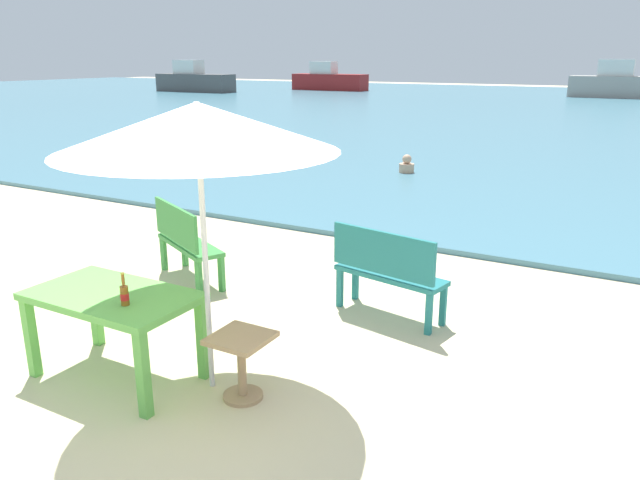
{
  "coord_description": "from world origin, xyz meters",
  "views": [
    {
      "loc": [
        2.78,
        -2.83,
        2.61
      ],
      "look_at": [
        -0.49,
        3.0,
        0.6
      ],
      "focal_mm": 34.27,
      "sensor_mm": 36.0,
      "label": 1
    }
  ],
  "objects_px": {
    "boat_ferry": "(194,80)",
    "boat_barge": "(623,84)",
    "patio_umbrella": "(198,127)",
    "bench_green_left": "(184,238)",
    "bench_teal_center": "(387,268)",
    "boat_cargo_ship": "(329,80)",
    "side_table_wood": "(241,357)",
    "swimmer_person": "(407,165)",
    "beer_bottle_amber": "(124,294)",
    "picnic_table_green": "(113,305)"
  },
  "relations": [
    {
      "from": "swimmer_person",
      "to": "picnic_table_green",
      "type": "bearing_deg",
      "value": -82.65
    },
    {
      "from": "bench_green_left",
      "to": "boat_ferry",
      "type": "bearing_deg",
      "value": 130.28
    },
    {
      "from": "beer_bottle_amber",
      "to": "boat_barge",
      "type": "xyz_separation_m",
      "value": [
        0.69,
        41.54,
        0.08
      ]
    },
    {
      "from": "beer_bottle_amber",
      "to": "patio_umbrella",
      "type": "xyz_separation_m",
      "value": [
        0.5,
        0.39,
        1.26
      ]
    },
    {
      "from": "bench_green_left",
      "to": "boat_cargo_ship",
      "type": "height_order",
      "value": "boat_cargo_ship"
    },
    {
      "from": "swimmer_person",
      "to": "boat_barge",
      "type": "height_order",
      "value": "boat_barge"
    },
    {
      "from": "swimmer_person",
      "to": "bench_green_left",
      "type": "bearing_deg",
      "value": -88.45
    },
    {
      "from": "patio_umbrella",
      "to": "boat_ferry",
      "type": "bearing_deg",
      "value": 130.6
    },
    {
      "from": "patio_umbrella",
      "to": "boat_ferry",
      "type": "relative_size",
      "value": 0.36
    },
    {
      "from": "bench_green_left",
      "to": "bench_teal_center",
      "type": "bearing_deg",
      "value": 4.22
    },
    {
      "from": "beer_bottle_amber",
      "to": "swimmer_person",
      "type": "bearing_deg",
      "value": 98.9
    },
    {
      "from": "boat_barge",
      "to": "boat_cargo_ship",
      "type": "bearing_deg",
      "value": -177.27
    },
    {
      "from": "beer_bottle_amber",
      "to": "boat_cargo_ship",
      "type": "height_order",
      "value": "boat_cargo_ship"
    },
    {
      "from": "bench_green_left",
      "to": "swimmer_person",
      "type": "xyz_separation_m",
      "value": [
        -0.21,
        7.71,
        -0.3
      ]
    },
    {
      "from": "beer_bottle_amber",
      "to": "bench_teal_center",
      "type": "height_order",
      "value": "beer_bottle_amber"
    },
    {
      "from": "picnic_table_green",
      "to": "boat_cargo_ship",
      "type": "relative_size",
      "value": 0.23
    },
    {
      "from": "picnic_table_green",
      "to": "bench_teal_center",
      "type": "distance_m",
      "value": 2.68
    },
    {
      "from": "picnic_table_green",
      "to": "boat_cargo_ship",
      "type": "bearing_deg",
      "value": 116.25
    },
    {
      "from": "boat_ferry",
      "to": "boat_barge",
      "type": "bearing_deg",
      "value": 15.4
    },
    {
      "from": "beer_bottle_amber",
      "to": "bench_teal_center",
      "type": "xyz_separation_m",
      "value": [
        1.19,
        2.36,
        -0.31
      ]
    },
    {
      "from": "patio_umbrella",
      "to": "bench_green_left",
      "type": "height_order",
      "value": "patio_umbrella"
    },
    {
      "from": "patio_umbrella",
      "to": "boat_ferry",
      "type": "distance_m",
      "value": 43.81
    },
    {
      "from": "bench_teal_center",
      "to": "swimmer_person",
      "type": "xyz_separation_m",
      "value": [
        -2.74,
        7.53,
        -0.3
      ]
    },
    {
      "from": "side_table_wood",
      "to": "boat_barge",
      "type": "height_order",
      "value": "boat_barge"
    },
    {
      "from": "bench_green_left",
      "to": "boat_ferry",
      "type": "distance_m",
      "value": 41.24
    },
    {
      "from": "bench_green_left",
      "to": "swimmer_person",
      "type": "distance_m",
      "value": 7.72
    },
    {
      "from": "boat_ferry",
      "to": "boat_cargo_ship",
      "type": "xyz_separation_m",
      "value": [
        7.78,
        6.91,
        -0.04
      ]
    },
    {
      "from": "picnic_table_green",
      "to": "boat_cargo_ship",
      "type": "distance_m",
      "value": 45.06
    },
    {
      "from": "boat_ferry",
      "to": "swimmer_person",
      "type": "bearing_deg",
      "value": -41.92
    },
    {
      "from": "bench_teal_center",
      "to": "boat_cargo_ship",
      "type": "height_order",
      "value": "boat_cargo_ship"
    },
    {
      "from": "beer_bottle_amber",
      "to": "bench_teal_center",
      "type": "distance_m",
      "value": 2.67
    },
    {
      "from": "picnic_table_green",
      "to": "boat_cargo_ship",
      "type": "xyz_separation_m",
      "value": [
        -19.93,
        40.42,
        0.22
      ]
    },
    {
      "from": "patio_umbrella",
      "to": "bench_green_left",
      "type": "relative_size",
      "value": 1.86
    },
    {
      "from": "patio_umbrella",
      "to": "bench_teal_center",
      "type": "distance_m",
      "value": 2.62
    },
    {
      "from": "bench_green_left",
      "to": "boat_barge",
      "type": "distance_m",
      "value": 39.42
    },
    {
      "from": "bench_green_left",
      "to": "boat_barge",
      "type": "height_order",
      "value": "boat_barge"
    },
    {
      "from": "boat_barge",
      "to": "boat_cargo_ship",
      "type": "xyz_separation_m",
      "value": [
        -20.91,
        -1.0,
        -0.07
      ]
    },
    {
      "from": "side_table_wood",
      "to": "boat_cargo_ship",
      "type": "height_order",
      "value": "boat_cargo_ship"
    },
    {
      "from": "swimmer_person",
      "to": "boat_ferry",
      "type": "xyz_separation_m",
      "value": [
        -26.45,
        23.74,
        0.67
      ]
    },
    {
      "from": "beer_bottle_amber",
      "to": "bench_teal_center",
      "type": "relative_size",
      "value": 0.21
    },
    {
      "from": "swimmer_person",
      "to": "boat_ferry",
      "type": "relative_size",
      "value": 0.06
    },
    {
      "from": "boat_ferry",
      "to": "patio_umbrella",
      "type": "bearing_deg",
      "value": -49.4
    },
    {
      "from": "boat_ferry",
      "to": "bench_green_left",
      "type": "bearing_deg",
      "value": -49.72
    },
    {
      "from": "beer_bottle_amber",
      "to": "boat_ferry",
      "type": "bearing_deg",
      "value": 129.77
    },
    {
      "from": "beer_bottle_amber",
      "to": "swimmer_person",
      "type": "xyz_separation_m",
      "value": [
        -1.55,
        9.89,
        -0.61
      ]
    },
    {
      "from": "picnic_table_green",
      "to": "side_table_wood",
      "type": "height_order",
      "value": "picnic_table_green"
    },
    {
      "from": "bench_green_left",
      "to": "swimmer_person",
      "type": "height_order",
      "value": "bench_green_left"
    },
    {
      "from": "boat_barge",
      "to": "patio_umbrella",
      "type": "bearing_deg",
      "value": -90.27
    },
    {
      "from": "beer_bottle_amber",
      "to": "boat_cargo_ship",
      "type": "bearing_deg",
      "value": 116.5
    },
    {
      "from": "patio_umbrella",
      "to": "side_table_wood",
      "type": "height_order",
      "value": "patio_umbrella"
    }
  ]
}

